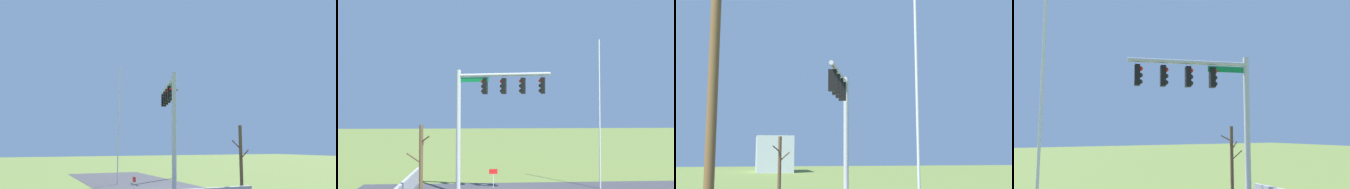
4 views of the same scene
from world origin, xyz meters
The scene contains 6 objects.
road_surface centered at (-4.00, 0.00, 0.01)m, with size 28.00×8.00×0.01m, color #3D3D42.
signal_mast centered at (1.66, -0.21, 5.46)m, with size 5.66×1.81×7.66m.
flagpole centered at (-5.90, -1.62, 4.93)m, with size 0.10×0.10×9.85m, color silver.
utility_pole centered at (-8.80, 4.80, 4.76)m, with size 1.90×0.26×9.18m.
bare_tree centered at (5.03, 2.90, 2.25)m, with size 1.27×1.02×4.38m.
open_sign centered at (1.10, -2.45, 0.91)m, with size 0.56×0.04×1.22m.
Camera 1 is at (22.14, -9.34, 3.19)m, focal length 36.46 mm.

